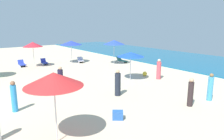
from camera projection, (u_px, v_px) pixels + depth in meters
name	position (u px, v px, depth m)	size (l,w,h in m)	color
ocean	(195.00, 61.00, 26.11)	(60.00, 11.45, 0.12)	#186289
umbrella_0	(33.00, 44.00, 22.18)	(2.04, 2.04, 2.68)	silver
lounge_chair_0_0	(22.00, 64.00, 22.98)	(1.40, 0.69, 0.67)	silver
lounge_chair_0_1	(44.00, 62.00, 24.10)	(1.23, 0.66, 0.65)	silver
umbrella_1	(131.00, 54.00, 17.09)	(2.17, 2.17, 2.31)	silver
umbrella_2	(114.00, 42.00, 23.69)	(2.40, 2.40, 2.75)	silver
lounge_chair_2_0	(122.00, 60.00, 25.35)	(1.48, 0.76, 0.69)	silver
umbrella_3	(54.00, 79.00, 7.84)	(2.22, 2.22, 2.83)	silver
umbrella_5	(71.00, 43.00, 24.51)	(2.47, 2.47, 2.61)	silver
lounge_chair_5_0	(81.00, 60.00, 25.33)	(1.44, 1.02, 0.62)	silver
beachgoer_1	(60.00, 78.00, 15.23)	(0.45, 0.45, 1.59)	#221B33
beachgoer_2	(191.00, 93.00, 11.85)	(0.39, 0.39, 1.64)	#332628
beachgoer_3	(118.00, 84.00, 13.61)	(0.53, 0.53, 1.72)	#212734
beachgoer_4	(210.00, 88.00, 12.73)	(0.33, 0.33, 1.69)	#439FD0
beachgoer_6	(159.00, 70.00, 17.66)	(0.47, 0.47, 1.71)	#E14E5A
beachgoer_7	(14.00, 97.00, 11.09)	(0.37, 0.37, 1.68)	#3092DC
beach_ball_0	(145.00, 74.00, 18.84)	(0.40, 0.40, 0.40)	yellow
cooler_box_1	(81.00, 59.00, 26.54)	(0.58, 0.32, 0.38)	white
cooler_box_2	(118.00, 115.00, 10.31)	(0.52, 0.35, 0.43)	#2A5FB6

